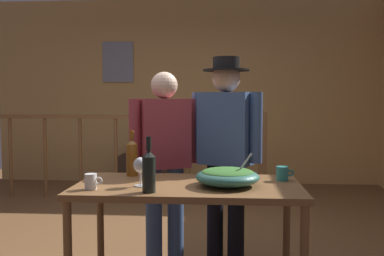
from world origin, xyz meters
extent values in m
plane|color=brown|center=(0.00, 0.00, 0.00)|extent=(8.03, 8.03, 0.00)
cube|color=tan|center=(0.00, 3.09, 1.41)|extent=(5.93, 0.10, 2.82)
cube|color=gray|center=(-1.05, 3.03, 1.87)|extent=(0.48, 0.03, 0.62)
cylinder|color=brown|center=(-2.24, 1.92, 0.52)|extent=(0.04, 0.04, 1.04)
cylinder|color=brown|center=(-1.76, 1.92, 0.52)|extent=(0.04, 0.04, 1.04)
cylinder|color=brown|center=(-1.29, 1.92, 0.52)|extent=(0.04, 0.04, 1.04)
cylinder|color=brown|center=(-0.81, 1.92, 0.52)|extent=(0.04, 0.04, 1.04)
cylinder|color=brown|center=(-0.34, 1.92, 0.52)|extent=(0.04, 0.04, 1.04)
cylinder|color=brown|center=(0.14, 1.92, 0.52)|extent=(0.04, 0.04, 1.04)
cylinder|color=brown|center=(0.61, 1.92, 0.52)|extent=(0.04, 0.04, 1.04)
cylinder|color=brown|center=(1.09, 1.92, 0.52)|extent=(0.04, 0.04, 1.04)
cube|color=brown|center=(-0.81, 1.92, 1.07)|extent=(3.88, 0.07, 0.05)
cube|color=brown|center=(1.09, 1.92, 0.57)|extent=(0.10, 0.10, 1.14)
cube|color=#38281E|center=(-0.50, 2.74, 0.23)|extent=(0.90, 0.40, 0.46)
cube|color=black|center=(-0.50, 2.74, 0.47)|extent=(0.20, 0.12, 0.02)
cylinder|color=black|center=(-0.50, 2.74, 0.52)|extent=(0.03, 0.03, 0.08)
cube|color=black|center=(-0.50, 2.71, 0.70)|extent=(0.49, 0.06, 0.26)
cube|color=black|center=(-0.50, 2.68, 0.70)|extent=(0.45, 0.01, 0.24)
cube|color=brown|center=(0.36, -0.87, 0.75)|extent=(1.42, 0.74, 0.04)
cylinder|color=brown|center=(-0.31, -0.54, 0.36)|extent=(0.05, 0.05, 0.73)
cylinder|color=brown|center=(1.03, -0.54, 0.36)|extent=(0.05, 0.05, 0.73)
ellipsoid|color=#337060|center=(0.61, -0.92, 0.82)|extent=(0.40, 0.40, 0.11)
ellipsoid|color=#38702D|center=(0.61, -0.92, 0.85)|extent=(0.33, 0.33, 0.05)
cylinder|color=silver|center=(0.69, -0.92, 0.87)|extent=(0.15, 0.01, 0.20)
cylinder|color=silver|center=(0.07, -0.97, 0.77)|extent=(0.08, 0.08, 0.01)
cylinder|color=silver|center=(0.07, -0.97, 0.82)|extent=(0.01, 0.01, 0.09)
ellipsoid|color=silver|center=(0.07, -0.97, 0.90)|extent=(0.09, 0.09, 0.10)
cylinder|color=black|center=(0.16, -1.13, 0.87)|extent=(0.08, 0.08, 0.21)
cone|color=black|center=(0.16, -1.13, 0.99)|extent=(0.08, 0.08, 0.04)
cylinder|color=black|center=(0.16, -1.13, 1.05)|extent=(0.03, 0.03, 0.08)
cylinder|color=brown|center=(-0.06, -0.61, 0.88)|extent=(0.08, 0.08, 0.22)
cone|color=brown|center=(-0.06, -0.61, 1.01)|extent=(0.08, 0.08, 0.03)
cylinder|color=brown|center=(-0.06, -0.61, 1.05)|extent=(0.03, 0.03, 0.06)
cylinder|color=teal|center=(0.97, -0.72, 0.81)|extent=(0.08, 0.08, 0.09)
torus|color=teal|center=(1.03, -0.72, 0.82)|extent=(0.05, 0.01, 0.05)
cylinder|color=white|center=(-0.21, -1.08, 0.81)|extent=(0.07, 0.07, 0.09)
torus|color=white|center=(-0.16, -1.08, 0.82)|extent=(0.05, 0.01, 0.05)
cylinder|color=#3D5684|center=(0.20, -0.18, 0.38)|extent=(0.13, 0.13, 0.76)
cylinder|color=#3D5684|center=(0.04, -0.26, 0.38)|extent=(0.13, 0.13, 0.76)
cube|color=#9E3842|center=(0.12, -0.22, 1.03)|extent=(0.43, 0.35, 0.54)
cylinder|color=#9E3842|center=(0.34, -0.12, 1.05)|extent=(0.09, 0.09, 0.51)
cylinder|color=#9E3842|center=(-0.10, -0.32, 1.05)|extent=(0.09, 0.09, 0.51)
sphere|color=beige|center=(0.12, -0.22, 1.41)|extent=(0.21, 0.21, 0.21)
cylinder|color=black|center=(0.69, -0.26, 0.40)|extent=(0.13, 0.13, 0.79)
cylinder|color=black|center=(0.52, -0.18, 0.40)|extent=(0.13, 0.13, 0.79)
cube|color=#3D5684|center=(0.60, -0.22, 1.08)|extent=(0.45, 0.36, 0.56)
cylinder|color=#3D5684|center=(0.83, -0.32, 1.09)|extent=(0.09, 0.09, 0.53)
cylinder|color=#3D5684|center=(0.38, -0.12, 1.09)|extent=(0.09, 0.09, 0.53)
sphere|color=#D8A884|center=(0.60, -0.22, 1.47)|extent=(0.22, 0.22, 0.22)
cylinder|color=black|center=(0.60, -0.22, 1.53)|extent=(0.36, 0.36, 0.01)
cylinder|color=black|center=(0.60, -0.22, 1.58)|extent=(0.21, 0.21, 0.10)
camera|label=1|loc=(0.58, -3.56, 1.31)|focal=40.22mm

